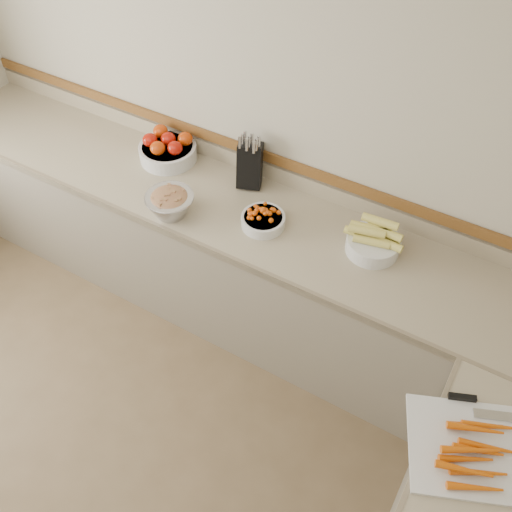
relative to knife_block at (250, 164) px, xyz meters
The scene contains 8 objects.
back_wall 0.29m from the knife_block, 84.67° to the left, with size 4.00×4.00×0.00m, color #B6AD96.
counter_back 0.62m from the knife_block, 87.61° to the right, with size 4.00×0.65×1.08m.
knife_block is the anchor object (origin of this frame).
tomato_bowl 0.54m from the knife_block, behind, with size 0.34×0.34×0.17m.
cherry_tomato_bowl 0.36m from the knife_block, 48.02° to the right, with size 0.23×0.23×0.13m.
corn_bowl 0.81m from the knife_block, 10.03° to the right, with size 0.30×0.27×0.20m.
rhubarb_bowl 0.49m from the knife_block, 118.75° to the right, with size 0.26×0.26×0.15m.
cutting_board 1.80m from the knife_block, 30.96° to the right, with size 0.62×0.56×0.07m.
Camera 1 is at (1.27, -0.24, 3.00)m, focal length 40.00 mm.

